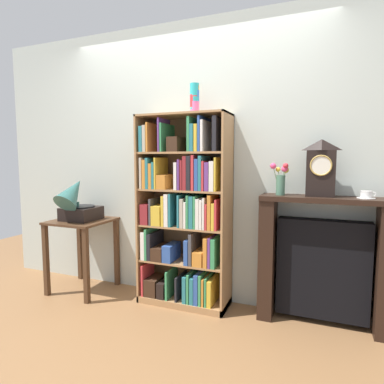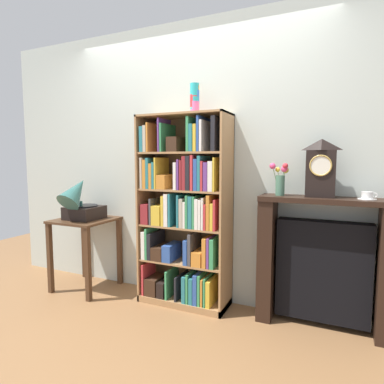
% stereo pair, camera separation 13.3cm
% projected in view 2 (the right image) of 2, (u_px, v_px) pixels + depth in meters
% --- Properties ---
extents(ground_plane, '(7.55, 6.40, 0.02)m').
position_uv_depth(ground_plane, '(178.00, 309.00, 2.94)').
color(ground_plane, brown).
extents(wall_back, '(4.55, 0.08, 2.60)m').
position_uv_depth(wall_back, '(199.00, 163.00, 3.10)').
color(wall_back, beige).
rests_on(wall_back, ground).
extents(bookshelf, '(0.83, 0.34, 1.73)m').
position_uv_depth(bookshelf, '(184.00, 217.00, 2.97)').
color(bookshelf, '#A87A4C').
rests_on(bookshelf, ground).
extents(cup_stack, '(0.08, 0.08, 0.26)m').
position_uv_depth(cup_stack, '(195.00, 99.00, 2.85)').
color(cup_stack, pink).
rests_on(cup_stack, bookshelf).
extents(side_table_left, '(0.55, 0.55, 0.73)m').
position_uv_depth(side_table_left, '(85.00, 236.00, 3.35)').
color(side_table_left, '#472D1C').
rests_on(side_table_left, ground).
extents(gramophone, '(0.32, 0.46, 0.48)m').
position_uv_depth(gramophone, '(80.00, 201.00, 3.26)').
color(gramophone, black).
rests_on(gramophone, side_table_left).
extents(fireplace_mantel, '(0.99, 0.27, 1.04)m').
position_uv_depth(fireplace_mantel, '(323.00, 264.00, 2.57)').
color(fireplace_mantel, black).
rests_on(fireplace_mantel, ground).
extents(mantel_clock, '(0.21, 0.12, 0.45)m').
position_uv_depth(mantel_clock, '(321.00, 168.00, 2.49)').
color(mantel_clock, black).
rests_on(mantel_clock, fireplace_mantel).
extents(flower_vase, '(0.14, 0.09, 0.26)m').
position_uv_depth(flower_vase, '(281.00, 179.00, 2.63)').
color(flower_vase, '#4C7A60').
rests_on(flower_vase, fireplace_mantel).
extents(teacup_with_saucer, '(0.13, 0.13, 0.06)m').
position_uv_depth(teacup_with_saucer, '(367.00, 196.00, 2.38)').
color(teacup_with_saucer, white).
rests_on(teacup_with_saucer, fireplace_mantel).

